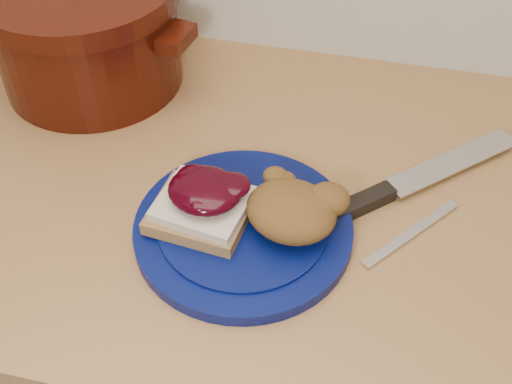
% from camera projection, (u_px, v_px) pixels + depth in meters
% --- Properties ---
extents(base_cabinet, '(4.00, 0.60, 0.86)m').
position_uv_depth(base_cabinet, '(229.00, 369.00, 1.13)').
color(base_cabinet, beige).
rests_on(base_cabinet, floor).
extents(plate, '(0.29, 0.29, 0.02)m').
position_uv_depth(plate, '(243.00, 229.00, 0.72)').
color(plate, '#050D4A').
rests_on(plate, wood_countertop).
extents(sandwich, '(0.11, 0.10, 0.05)m').
position_uv_depth(sandwich, '(203.00, 202.00, 0.70)').
color(sandwich, olive).
rests_on(sandwich, plate).
extents(stuffing_mound, '(0.12, 0.11, 0.05)m').
position_uv_depth(stuffing_mound, '(291.00, 211.00, 0.69)').
color(stuffing_mound, brown).
rests_on(stuffing_mound, plate).
extents(chef_knife, '(0.24, 0.23, 0.02)m').
position_uv_depth(chef_knife, '(380.00, 195.00, 0.76)').
color(chef_knife, black).
rests_on(chef_knife, wood_countertop).
extents(butter_knife, '(0.10, 0.12, 0.00)m').
position_uv_depth(butter_knife, '(412.00, 233.00, 0.72)').
color(butter_knife, silver).
rests_on(butter_knife, wood_countertop).
extents(dutch_oven, '(0.32, 0.30, 0.17)m').
position_uv_depth(dutch_oven, '(87.00, 31.00, 0.88)').
color(dutch_oven, '#350D05').
rests_on(dutch_oven, wood_countertop).
extents(pepper_grinder, '(0.08, 0.08, 0.14)m').
position_uv_depth(pepper_grinder, '(57.00, 32.00, 0.89)').
color(pepper_grinder, black).
rests_on(pepper_grinder, wood_countertop).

